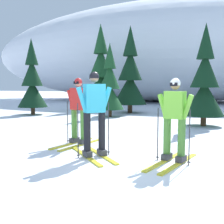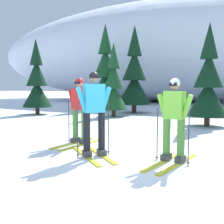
{
  "view_description": "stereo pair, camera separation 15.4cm",
  "coord_description": "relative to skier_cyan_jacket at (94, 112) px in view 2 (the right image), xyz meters",
  "views": [
    {
      "loc": [
        1.75,
        -5.03,
        1.54
      ],
      "look_at": [
        -0.58,
        0.7,
        0.95
      ],
      "focal_mm": 44.31,
      "sensor_mm": 36.0,
      "label": 1
    },
    {
      "loc": [
        1.89,
        -4.97,
        1.54
      ],
      "look_at": [
        -0.58,
        0.7,
        0.95
      ],
      "focal_mm": 44.31,
      "sensor_mm": 36.0,
      "label": 2
    }
  ],
  "objects": [
    {
      "name": "pine_tree_far_left",
      "position": [
        -6.92,
        6.77,
        0.72
      ],
      "size": [
        1.56,
        1.56,
        4.03
      ],
      "color": "#47301E",
      "rests_on": "ground"
    },
    {
      "name": "skier_red_jacket",
      "position": [
        -0.96,
        1.03,
        -0.07
      ],
      "size": [
        0.77,
        1.71,
        1.74
      ],
      "color": "gold",
      "rests_on": "ground"
    },
    {
      "name": "skier_cyan_jacket",
      "position": [
        0.0,
        0.0,
        0.0
      ],
      "size": [
        1.59,
        1.54,
        1.84
      ],
      "color": "gold",
      "rests_on": "ground"
    },
    {
      "name": "pine_tree_left",
      "position": [
        -4.85,
        11.06,
        1.33
      ],
      "size": [
        2.12,
        2.12,
        5.48
      ],
      "color": "#47301E",
      "rests_on": "ground"
    },
    {
      "name": "snow_ridge_background",
      "position": [
        -2.96,
        22.27,
        3.75
      ],
      "size": [
        38.34,
        17.07,
        9.44
      ],
      "primitive_type": "ellipsoid",
      "color": "white",
      "rests_on": "ground"
    },
    {
      "name": "pine_tree_center_right",
      "position": [
        1.86,
        5.81,
        0.66
      ],
      "size": [
        1.5,
        1.5,
        3.9
      ],
      "color": "#47301E",
      "rests_on": "ground"
    },
    {
      "name": "pine_tree_center",
      "position": [
        -2.39,
        9.63,
        1.08
      ],
      "size": [
        1.89,
        1.89,
        4.9
      ],
      "color": "#47301E",
      "rests_on": "ground"
    },
    {
      "name": "ground_plane",
      "position": [
        0.82,
        -0.28,
        -0.97
      ],
      "size": [
        120.0,
        120.0,
        0.0
      ],
      "primitive_type": "plane",
      "color": "white"
    },
    {
      "name": "pine_tree_center_left",
      "position": [
        -2.71,
        7.41,
        0.56
      ],
      "size": [
        1.41,
        1.41,
        3.65
      ],
      "color": "#47301E",
      "rests_on": "ground"
    },
    {
      "name": "skier_lime_jacket",
      "position": [
        1.66,
        0.24,
        -0.1
      ],
      "size": [
        0.81,
        1.8,
        1.69
      ],
      "color": "gold",
      "rests_on": "ground"
    }
  ]
}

